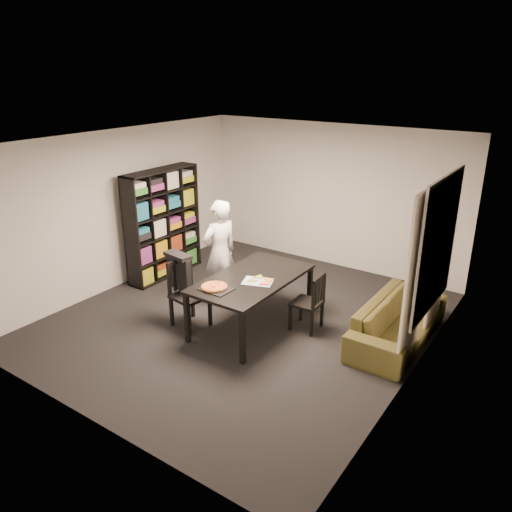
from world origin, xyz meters
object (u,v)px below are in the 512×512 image
Objects in this scene: chair_left at (186,288)px; person at (220,253)px; baking_tray at (216,289)px; dining_table at (252,282)px; chair_right at (312,299)px; sofa at (398,321)px; bookshelf at (163,224)px; pepperoni_pizza at (214,287)px.

person is (-0.03, 0.83, 0.28)m from chair_left.
dining_table is at bearing 75.50° from baking_tray.
sofa is (1.11, 0.41, -0.19)m from chair_right.
chair_right is at bearing 107.00° from person.
dining_table is 2.07m from sofa.
bookshelf is 4.28m from sofa.
dining_table is at bearing -65.64° from chair_right.
dining_table is at bearing 83.40° from person.
bookshelf is 2.48m from dining_table.
person reaches higher than dining_table.
chair_left is at bearing 169.71° from pepperoni_pizza.
chair_right is at bearing 26.77° from dining_table.
pepperoni_pizza is (0.66, -0.95, -0.04)m from person.
sofa is (1.86, 0.79, -0.41)m from dining_table.
chair_right is (0.76, 0.38, -0.22)m from dining_table.
chair_left reaches higher than pepperoni_pizza.
sofa is at bearing 115.31° from person.
chair_left reaches higher than baking_tray.
bookshelf is at bearing 149.41° from pepperoni_pizza.
bookshelf is at bearing 149.68° from baking_tray.
bookshelf is 3.17m from chair_right.
person is at bearing -12.49° from bookshelf.
bookshelf reaches higher than chair_right.
chair_right reaches higher than sofa.
bookshelf is 1.56m from person.
person is 0.85× the size of sofa.
bookshelf is 5.43× the size of pepperoni_pizza.
sofa is (2.69, 1.27, -0.27)m from chair_left.
bookshelf is 2.53m from pepperoni_pizza.
chair_right is (3.12, -0.31, -0.47)m from bookshelf.
pepperoni_pizza reaches higher than sofa.
chair_right is 0.51× the size of person.
chair_left is 1.16× the size of chair_right.
sofa is at bearing 23.10° from dining_table.
bookshelf is 1.14× the size of person.
baking_tray is at bearing -91.41° from chair_left.
chair_left is 2.79× the size of pepperoni_pizza.
person reaches higher than chair_left.
dining_table is 0.94m from person.
chair_left is at bearing -63.97° from chair_right.
pepperoni_pizza is at bearing -108.59° from dining_table.
sofa is (2.06, 1.38, -0.50)m from pepperoni_pizza.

